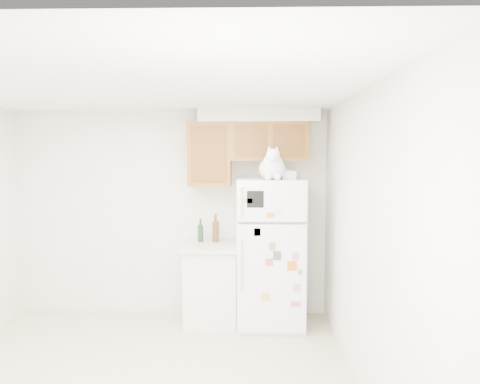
{
  "coord_description": "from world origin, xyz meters",
  "views": [
    {
      "loc": [
        0.99,
        -3.7,
        1.99
      ],
      "look_at": [
        0.86,
        1.55,
        1.55
      ],
      "focal_mm": 35.0,
      "sensor_mm": 36.0,
      "label": 1
    }
  ],
  "objects_px": {
    "refrigerator": "(270,252)",
    "storage_box_front": "(289,175)",
    "storage_box_back": "(283,174)",
    "bottle_amber": "(216,228)",
    "cat": "(273,167)",
    "bottle_green": "(200,230)",
    "base_counter": "(211,283)"
  },
  "relations": [
    {
      "from": "base_counter",
      "to": "cat",
      "type": "relative_size",
      "value": 1.76
    },
    {
      "from": "refrigerator",
      "to": "bottle_amber",
      "type": "distance_m",
      "value": 0.74
    },
    {
      "from": "base_counter",
      "to": "bottle_amber",
      "type": "distance_m",
      "value": 0.65
    },
    {
      "from": "base_counter",
      "to": "storage_box_back",
      "type": "bearing_deg",
      "value": -1.89
    },
    {
      "from": "storage_box_back",
      "to": "bottle_amber",
      "type": "xyz_separation_m",
      "value": [
        -0.79,
        0.2,
        -0.66
      ]
    },
    {
      "from": "storage_box_back",
      "to": "bottle_amber",
      "type": "bearing_deg",
      "value": -175.49
    },
    {
      "from": "cat",
      "to": "storage_box_front",
      "type": "xyz_separation_m",
      "value": [
        0.19,
        0.1,
        -0.09
      ]
    },
    {
      "from": "refrigerator",
      "to": "bottle_amber",
      "type": "height_order",
      "value": "refrigerator"
    },
    {
      "from": "storage_box_back",
      "to": "storage_box_front",
      "type": "xyz_separation_m",
      "value": [
        0.06,
        -0.16,
        -0.01
      ]
    },
    {
      "from": "base_counter",
      "to": "cat",
      "type": "xyz_separation_m",
      "value": [
        0.7,
        -0.29,
        1.38
      ]
    },
    {
      "from": "bottle_amber",
      "to": "storage_box_front",
      "type": "bearing_deg",
      "value": -23.1
    },
    {
      "from": "bottle_green",
      "to": "storage_box_front",
      "type": "bearing_deg",
      "value": -19.98
    },
    {
      "from": "refrigerator",
      "to": "cat",
      "type": "relative_size",
      "value": 3.25
    },
    {
      "from": "cat",
      "to": "bottle_amber",
      "type": "distance_m",
      "value": 1.1
    },
    {
      "from": "bottle_green",
      "to": "bottle_amber",
      "type": "bearing_deg",
      "value": -4.12
    },
    {
      "from": "refrigerator",
      "to": "base_counter",
      "type": "height_order",
      "value": "refrigerator"
    },
    {
      "from": "storage_box_back",
      "to": "storage_box_front",
      "type": "relative_size",
      "value": 1.2
    },
    {
      "from": "refrigerator",
      "to": "bottle_green",
      "type": "distance_m",
      "value": 0.9
    },
    {
      "from": "base_counter",
      "to": "storage_box_front",
      "type": "distance_m",
      "value": 1.57
    },
    {
      "from": "cat",
      "to": "storage_box_front",
      "type": "distance_m",
      "value": 0.23
    },
    {
      "from": "storage_box_front",
      "to": "refrigerator",
      "type": "bearing_deg",
      "value": 151.4
    },
    {
      "from": "refrigerator",
      "to": "storage_box_back",
      "type": "xyz_separation_m",
      "value": [
        0.14,
        0.05,
        0.9
      ]
    },
    {
      "from": "storage_box_back",
      "to": "storage_box_front",
      "type": "distance_m",
      "value": 0.17
    },
    {
      "from": "cat",
      "to": "base_counter",
      "type": "bearing_deg",
      "value": 157.73
    },
    {
      "from": "refrigerator",
      "to": "bottle_amber",
      "type": "xyz_separation_m",
      "value": [
        -0.65,
        0.25,
        0.24
      ]
    },
    {
      "from": "cat",
      "to": "storage_box_front",
      "type": "bearing_deg",
      "value": 26.93
    },
    {
      "from": "refrigerator",
      "to": "storage_box_front",
      "type": "bearing_deg",
      "value": -30.39
    },
    {
      "from": "refrigerator",
      "to": "storage_box_back",
      "type": "distance_m",
      "value": 0.91
    },
    {
      "from": "bottle_green",
      "to": "cat",
      "type": "bearing_deg",
      "value": -29.21
    },
    {
      "from": "storage_box_back",
      "to": "storage_box_front",
      "type": "bearing_deg",
      "value": -52.52
    },
    {
      "from": "refrigerator",
      "to": "storage_box_front",
      "type": "relative_size",
      "value": 11.33
    },
    {
      "from": "bottle_green",
      "to": "bottle_amber",
      "type": "xyz_separation_m",
      "value": [
        0.18,
        -0.01,
        0.03
      ]
    }
  ]
}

